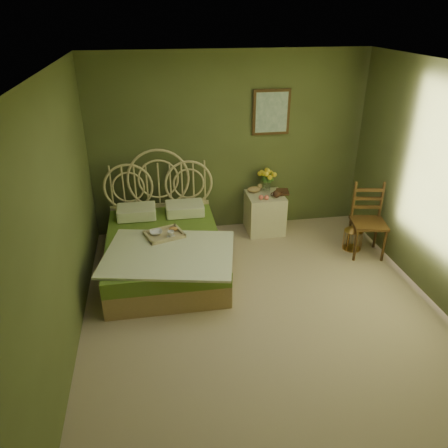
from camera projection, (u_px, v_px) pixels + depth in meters
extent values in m
plane|color=tan|center=(265.00, 313.00, 4.91)|extent=(4.50, 4.50, 0.00)
plane|color=silver|center=(277.00, 70.00, 3.75)|extent=(4.50, 4.50, 0.00)
plane|color=#545F32|center=(229.00, 145.00, 6.31)|extent=(4.00, 0.00, 4.00)
plane|color=#545F32|center=(60.00, 223.00, 4.03)|extent=(0.00, 4.50, 4.50)
cube|color=#39220F|center=(271.00, 112.00, 6.18)|extent=(0.54, 0.03, 0.64)
cube|color=beige|center=(272.00, 112.00, 6.16)|extent=(0.46, 0.01, 0.56)
cube|color=tan|center=(165.00, 261.00, 5.65)|extent=(1.42, 1.90, 0.28)
cube|color=olive|center=(164.00, 245.00, 5.54)|extent=(1.42, 1.90, 0.19)
cube|color=white|center=(169.00, 253.00, 5.13)|extent=(1.70, 1.42, 0.03)
cube|color=white|center=(137.00, 212.00, 6.00)|extent=(0.52, 0.38, 0.15)
cube|color=white|center=(185.00, 209.00, 6.10)|extent=(0.52, 0.38, 0.15)
cube|color=beige|center=(164.00, 236.00, 5.50)|extent=(0.54, 0.47, 0.04)
ellipsoid|color=#B77A38|center=(173.00, 229.00, 5.57)|extent=(0.12, 0.07, 0.05)
cube|color=#F0EBC4|center=(265.00, 213.00, 6.60)|extent=(0.54, 0.54, 0.59)
cylinder|color=silver|center=(267.00, 186.00, 6.55)|extent=(0.10, 0.10, 0.18)
ellipsoid|color=tan|center=(254.00, 190.00, 6.51)|extent=(0.21, 0.11, 0.10)
sphere|color=#FF7463|center=(261.00, 197.00, 6.29)|extent=(0.07, 0.07, 0.07)
sphere|color=#FF7463|center=(266.00, 197.00, 6.28)|extent=(0.07, 0.07, 0.07)
cube|color=#39220F|center=(369.00, 223.00, 5.89)|extent=(0.51, 0.51, 0.04)
cylinder|color=#39220F|center=(359.00, 246.00, 5.80)|extent=(0.04, 0.04, 0.47)
cylinder|color=#39220F|center=(386.00, 244.00, 5.85)|extent=(0.04, 0.04, 0.47)
cylinder|color=#39220F|center=(347.00, 233.00, 6.13)|extent=(0.04, 0.04, 0.47)
cylinder|color=#39220F|center=(372.00, 231.00, 6.19)|extent=(0.04, 0.04, 0.47)
cube|color=#39220F|center=(365.00, 200.00, 5.94)|extent=(0.38, 0.11, 0.52)
cylinder|color=#B17D38|center=(351.00, 248.00, 6.22)|extent=(0.25, 0.25, 0.01)
cylinder|color=#B17D38|center=(352.00, 240.00, 6.16)|extent=(0.25, 0.25, 0.29)
cone|color=#B17D38|center=(354.00, 227.00, 6.07)|extent=(0.25, 0.25, 0.10)
imported|color=#381E0F|center=(277.00, 193.00, 6.50)|extent=(0.20, 0.25, 0.02)
imported|color=#472819|center=(277.00, 192.00, 6.49)|extent=(0.22, 0.27, 0.02)
imported|color=white|center=(156.00, 232.00, 5.51)|extent=(0.18, 0.18, 0.04)
imported|color=white|center=(171.00, 234.00, 5.43)|extent=(0.11, 0.11, 0.08)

